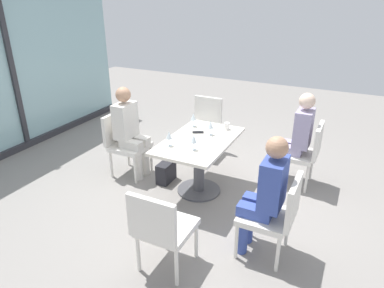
{
  "coord_description": "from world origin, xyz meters",
  "views": [
    {
      "loc": [
        -3.56,
        -1.65,
        2.41
      ],
      "look_at": [
        0.0,
        0.1,
        0.65
      ],
      "focal_mm": 32.58,
      "sensor_mm": 36.0,
      "label": 1
    }
  ],
  "objects_px": {
    "chair_front_left": "(275,213)",
    "wine_glass_2": "(193,117)",
    "person_front_left": "(266,191)",
    "handbag_0": "(166,172)",
    "dining_table_main": "(199,154)",
    "wine_glass_1": "(211,125)",
    "person_front_right": "(298,135)",
    "wine_glass_0": "(194,139)",
    "chair_front_right": "(304,151)",
    "person_near_window": "(130,128)",
    "chair_side_end": "(161,227)",
    "cell_phone_on_table": "(198,132)",
    "wine_glass_3": "(169,135)",
    "chair_near_window": "(124,140)",
    "chair_far_right": "(204,122)",
    "coffee_cup": "(227,126)"
  },
  "relations": [
    {
      "from": "person_front_left",
      "to": "handbag_0",
      "type": "relative_size",
      "value": 4.2
    },
    {
      "from": "person_near_window",
      "to": "chair_front_left",
      "type": "bearing_deg",
      "value": -109.27
    },
    {
      "from": "person_front_right",
      "to": "wine_glass_3",
      "type": "relative_size",
      "value": 6.81
    },
    {
      "from": "chair_front_left",
      "to": "person_front_left",
      "type": "relative_size",
      "value": 0.69
    },
    {
      "from": "chair_front_right",
      "to": "wine_glass_3",
      "type": "xyz_separation_m",
      "value": [
        -1.09,
        1.39,
        0.37
      ]
    },
    {
      "from": "person_front_right",
      "to": "person_near_window",
      "type": "bearing_deg",
      "value": 110.2
    },
    {
      "from": "dining_table_main",
      "to": "chair_side_end",
      "type": "xyz_separation_m",
      "value": [
        -1.42,
        -0.3,
        -0.03
      ]
    },
    {
      "from": "chair_front_left",
      "to": "wine_glass_0",
      "type": "distance_m",
      "value": 1.24
    },
    {
      "from": "person_near_window",
      "to": "wine_glass_1",
      "type": "xyz_separation_m",
      "value": [
        0.2,
        -1.1,
        0.16
      ]
    },
    {
      "from": "person_front_left",
      "to": "wine_glass_0",
      "type": "relative_size",
      "value": 6.81
    },
    {
      "from": "chair_front_right",
      "to": "chair_far_right",
      "type": "bearing_deg",
      "value": 76.73
    },
    {
      "from": "chair_side_end",
      "to": "wine_glass_2",
      "type": "distance_m",
      "value": 1.92
    },
    {
      "from": "person_near_window",
      "to": "wine_glass_1",
      "type": "relative_size",
      "value": 6.81
    },
    {
      "from": "chair_front_left",
      "to": "person_front_right",
      "type": "xyz_separation_m",
      "value": [
        1.53,
        0.11,
        0.2
      ]
    },
    {
      "from": "dining_table_main",
      "to": "chair_front_right",
      "type": "bearing_deg",
      "value": -56.34
    },
    {
      "from": "wine_glass_3",
      "to": "chair_near_window",
      "type": "bearing_deg",
      "value": 70.46
    },
    {
      "from": "dining_table_main",
      "to": "wine_glass_1",
      "type": "height_order",
      "value": "wine_glass_1"
    },
    {
      "from": "person_near_window",
      "to": "cell_phone_on_table",
      "type": "distance_m",
      "value": 0.95
    },
    {
      "from": "chair_near_window",
      "to": "chair_side_end",
      "type": "xyz_separation_m",
      "value": [
        -1.42,
        -1.45,
        0.0
      ]
    },
    {
      "from": "coffee_cup",
      "to": "person_front_right",
      "type": "bearing_deg",
      "value": -71.12
    },
    {
      "from": "chair_side_end",
      "to": "person_front_right",
      "type": "bearing_deg",
      "value": -18.7
    },
    {
      "from": "chair_side_end",
      "to": "cell_phone_on_table",
      "type": "xyz_separation_m",
      "value": [
        1.62,
        0.41,
        0.24
      ]
    },
    {
      "from": "dining_table_main",
      "to": "wine_glass_1",
      "type": "xyz_separation_m",
      "value": [
        0.2,
        -0.06,
        0.33
      ]
    },
    {
      "from": "chair_front_left",
      "to": "wine_glass_2",
      "type": "distance_m",
      "value": 1.85
    },
    {
      "from": "chair_far_right",
      "to": "person_front_left",
      "type": "distance_m",
      "value": 2.43
    },
    {
      "from": "wine_glass_0",
      "to": "person_near_window",
      "type": "bearing_deg",
      "value": 74.96
    },
    {
      "from": "person_front_left",
      "to": "person_front_right",
      "type": "xyz_separation_m",
      "value": [
        1.53,
        0.0,
        0.0
      ]
    },
    {
      "from": "person_near_window",
      "to": "person_front_left",
      "type": "relative_size",
      "value": 1.0
    },
    {
      "from": "chair_front_left",
      "to": "chair_side_end",
      "type": "bearing_deg",
      "value": 127.67
    },
    {
      "from": "wine_glass_0",
      "to": "cell_phone_on_table",
      "type": "relative_size",
      "value": 1.28
    },
    {
      "from": "person_front_left",
      "to": "coffee_cup",
      "type": "height_order",
      "value": "person_front_left"
    },
    {
      "from": "chair_side_end",
      "to": "person_front_right",
      "type": "height_order",
      "value": "person_front_right"
    },
    {
      "from": "chair_near_window",
      "to": "chair_front_left",
      "type": "bearing_deg",
      "value": -108.42
    },
    {
      "from": "chair_front_right",
      "to": "cell_phone_on_table",
      "type": "xyz_separation_m",
      "value": [
        -0.57,
        1.26,
        0.24
      ]
    },
    {
      "from": "chair_front_right",
      "to": "wine_glass_0",
      "type": "bearing_deg",
      "value": 134.52
    },
    {
      "from": "dining_table_main",
      "to": "wine_glass_0",
      "type": "height_order",
      "value": "wine_glass_0"
    },
    {
      "from": "chair_front_right",
      "to": "cell_phone_on_table",
      "type": "height_order",
      "value": "chair_front_right"
    },
    {
      "from": "wine_glass_0",
      "to": "chair_front_right",
      "type": "bearing_deg",
      "value": -45.48
    },
    {
      "from": "chair_far_right",
      "to": "wine_glass_2",
      "type": "height_order",
      "value": "wine_glass_2"
    },
    {
      "from": "person_front_left",
      "to": "chair_far_right",
      "type": "bearing_deg",
      "value": 38.0
    },
    {
      "from": "wine_glass_0",
      "to": "coffee_cup",
      "type": "xyz_separation_m",
      "value": [
        0.77,
        -0.11,
        -0.09
      ]
    },
    {
      "from": "dining_table_main",
      "to": "wine_glass_3",
      "type": "relative_size",
      "value": 6.77
    },
    {
      "from": "chair_front_left",
      "to": "person_near_window",
      "type": "relative_size",
      "value": 0.69
    },
    {
      "from": "chair_far_right",
      "to": "person_front_right",
      "type": "height_order",
      "value": "person_front_right"
    },
    {
      "from": "dining_table_main",
      "to": "wine_glass_1",
      "type": "relative_size",
      "value": 6.77
    },
    {
      "from": "person_front_left",
      "to": "wine_glass_3",
      "type": "bearing_deg",
      "value": 70.93
    },
    {
      "from": "person_near_window",
      "to": "cell_phone_on_table",
      "type": "relative_size",
      "value": 8.75
    },
    {
      "from": "chair_near_window",
      "to": "chair_front_right",
      "type": "relative_size",
      "value": 1.0
    },
    {
      "from": "chair_side_end",
      "to": "handbag_0",
      "type": "bearing_deg",
      "value": 29.12
    },
    {
      "from": "chair_front_right",
      "to": "wine_glass_0",
      "type": "relative_size",
      "value": 4.7
    }
  ]
}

